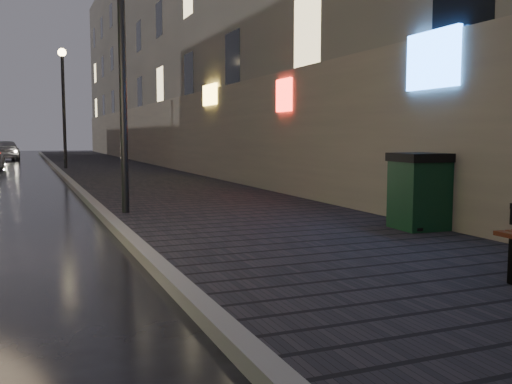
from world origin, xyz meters
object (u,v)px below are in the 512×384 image
Objects in this scene: lamp_near at (122,33)px; lamp_far at (63,93)px; car_far at (4,150)px; trash_bin at (420,191)px.

lamp_far is (0.00, 16.00, 0.00)m from lamp_near.
car_far is (-2.85, 29.61, -2.81)m from lamp_near.
lamp_far is 1.33× the size of car_far.
trash_bin is at bearing 94.31° from car_far.
lamp_far is at bearing 94.58° from car_far.
trash_bin is (3.95, -19.65, -2.73)m from lamp_far.
trash_bin is at bearing -42.74° from lamp_near.
lamp_near is 1.33× the size of car_far.
lamp_far reaches higher than trash_bin.
lamp_near is 1.00× the size of lamp_far.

